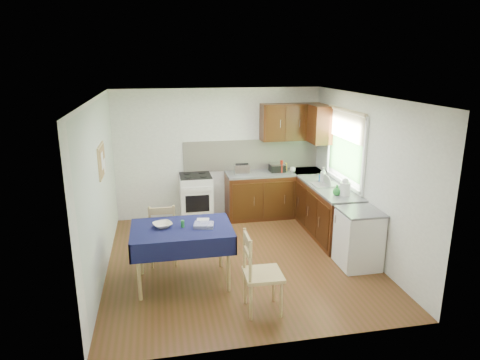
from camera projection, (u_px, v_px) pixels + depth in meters
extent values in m
plane|color=#513515|center=(240.00, 259.00, 6.68)|extent=(4.20, 4.20, 0.00)
cube|color=white|center=(240.00, 97.00, 6.00)|extent=(4.00, 4.20, 0.02)
cube|color=white|center=(219.00, 153.00, 8.32)|extent=(4.00, 0.02, 2.50)
cube|color=white|center=(279.00, 238.00, 4.35)|extent=(4.00, 0.02, 2.50)
cube|color=silver|center=(99.00, 190.00, 5.97)|extent=(0.02, 4.20, 2.50)
cube|color=white|center=(364.00, 176.00, 6.71)|extent=(0.02, 4.20, 2.50)
cube|color=#371B09|center=(274.00, 195.00, 8.45)|extent=(1.90, 0.60, 0.86)
cube|color=#371B09|center=(328.00, 212.00, 7.49)|extent=(0.60, 1.70, 0.86)
cube|color=slate|center=(275.00, 173.00, 8.33)|extent=(1.90, 0.60, 0.04)
cube|color=slate|center=(329.00, 188.00, 7.37)|extent=(0.60, 1.70, 0.04)
cube|color=slate|center=(306.00, 171.00, 8.45)|extent=(0.60, 0.60, 0.04)
cube|color=#F2E6CD|center=(252.00, 155.00, 8.44)|extent=(2.70, 0.02, 0.60)
cube|color=#371B09|center=(292.00, 122.00, 8.25)|extent=(1.20, 0.35, 0.70)
cube|color=#371B09|center=(321.00, 124.00, 7.93)|extent=(0.35, 0.50, 0.70)
cube|color=white|center=(196.00, 199.00, 8.16)|extent=(0.60, 0.60, 0.90)
cube|color=black|center=(195.00, 176.00, 8.04)|extent=(0.58, 0.58, 0.02)
cube|color=black|center=(198.00, 204.00, 7.87)|extent=(0.44, 0.01, 0.32)
cube|color=#2D5D26|center=(346.00, 151.00, 7.30)|extent=(0.01, 1.40, 0.85)
cube|color=white|center=(347.00, 113.00, 7.12)|extent=(0.04, 1.48, 0.06)
cube|color=white|center=(343.00, 182.00, 7.44)|extent=(0.04, 1.48, 0.06)
cube|color=beige|center=(346.00, 126.00, 7.18)|extent=(0.02, 1.36, 0.44)
cube|color=white|center=(359.00, 240.00, 6.36)|extent=(0.55, 0.58, 0.85)
cube|color=slate|center=(361.00, 212.00, 6.23)|extent=(0.58, 0.60, 0.03)
cube|color=tan|center=(101.00, 161.00, 6.16)|extent=(0.02, 0.62, 0.47)
cube|color=olive|center=(102.00, 161.00, 6.16)|extent=(0.01, 0.56, 0.41)
cube|color=white|center=(102.00, 161.00, 6.08)|extent=(0.00, 0.18, 0.24)
cube|color=white|center=(105.00, 166.00, 6.31)|extent=(0.00, 0.15, 0.20)
cube|color=#131144|center=(182.00, 228.00, 5.77)|extent=(1.32, 0.88, 0.03)
cube|color=#131144|center=(184.00, 250.00, 5.38)|extent=(1.36, 0.02, 0.26)
cube|color=#131144|center=(180.00, 224.00, 6.23)|extent=(1.36, 0.02, 0.26)
cube|color=#131144|center=(131.00, 240.00, 5.68)|extent=(0.02, 0.92, 0.26)
cube|color=#131144|center=(230.00, 233.00, 5.93)|extent=(0.02, 0.92, 0.26)
cylinder|color=tan|center=(139.00, 272.00, 5.44)|extent=(0.05, 0.05, 0.79)
cylinder|color=tan|center=(228.00, 264.00, 5.65)|extent=(0.05, 0.05, 0.79)
cylinder|color=tan|center=(141.00, 249.00, 6.12)|extent=(0.05, 0.05, 0.79)
cylinder|color=tan|center=(220.00, 242.00, 6.33)|extent=(0.05, 0.05, 0.79)
cube|color=tan|center=(163.00, 234.00, 6.47)|extent=(0.44, 0.44, 0.04)
cube|color=tan|center=(162.00, 216.00, 6.20)|extent=(0.39, 0.04, 0.31)
cylinder|color=tan|center=(175.00, 243.00, 6.72)|extent=(0.04, 0.04, 0.46)
cylinder|color=tan|center=(153.00, 244.00, 6.67)|extent=(0.04, 0.04, 0.46)
cylinder|color=tan|center=(176.00, 252.00, 6.39)|extent=(0.04, 0.04, 0.46)
cylinder|color=tan|center=(152.00, 254.00, 6.34)|extent=(0.04, 0.04, 0.46)
cube|color=tan|center=(263.00, 274.00, 5.19)|extent=(0.47, 0.47, 0.04)
cube|color=tan|center=(247.00, 247.00, 5.06)|extent=(0.04, 0.41, 0.33)
cylinder|color=tan|center=(281.00, 299.00, 5.11)|extent=(0.04, 0.04, 0.49)
cylinder|color=tan|center=(274.00, 284.00, 5.46)|extent=(0.04, 0.04, 0.49)
cylinder|color=tan|center=(251.00, 302.00, 5.05)|extent=(0.04, 0.04, 0.49)
cylinder|color=tan|center=(245.00, 286.00, 5.40)|extent=(0.04, 0.04, 0.49)
cube|color=silver|center=(242.00, 169.00, 8.11)|extent=(0.29, 0.18, 0.20)
cube|color=black|center=(242.00, 164.00, 8.08)|extent=(0.24, 0.02, 0.02)
cube|color=black|center=(277.00, 168.00, 8.34)|extent=(0.29, 0.25, 0.13)
cube|color=silver|center=(277.00, 164.00, 8.31)|extent=(0.29, 0.25, 0.03)
cylinder|color=#B41F0E|center=(282.00, 167.00, 8.24)|extent=(0.06, 0.06, 0.24)
cube|color=yellow|center=(284.00, 167.00, 8.43)|extent=(0.11, 0.08, 0.14)
cube|color=gray|center=(325.00, 185.00, 7.44)|extent=(0.44, 0.34, 0.02)
cylinder|color=white|center=(326.00, 179.00, 7.41)|extent=(0.06, 0.21, 0.21)
cylinder|color=white|center=(345.00, 189.00, 6.85)|extent=(0.17, 0.17, 0.21)
sphere|color=white|center=(346.00, 181.00, 6.82)|extent=(0.11, 0.11, 0.11)
imported|color=white|center=(293.00, 169.00, 8.33)|extent=(0.12, 0.12, 0.09)
imported|color=white|center=(323.00, 175.00, 7.52)|extent=(0.15, 0.15, 0.29)
imported|color=blue|center=(322.00, 177.00, 7.63)|extent=(0.12, 0.12, 0.19)
imported|color=green|center=(337.00, 190.00, 6.88)|extent=(0.14, 0.14, 0.17)
imported|color=beige|center=(163.00, 225.00, 5.77)|extent=(0.32, 0.32, 0.06)
imported|color=white|center=(197.00, 221.00, 5.96)|extent=(0.21, 0.26, 0.02)
cylinder|color=#248537|center=(183.00, 224.00, 5.76)|extent=(0.05, 0.05, 0.10)
cube|color=navy|center=(204.00, 225.00, 5.79)|extent=(0.30, 0.25, 0.05)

